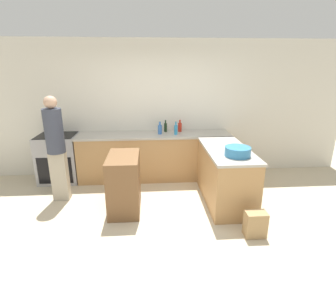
{
  "coord_description": "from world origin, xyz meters",
  "views": [
    {
      "loc": [
        -0.09,
        -3.22,
        2.19
      ],
      "look_at": [
        0.19,
        0.72,
        0.97
      ],
      "focal_mm": 28.0,
      "sensor_mm": 36.0,
      "label": 1
    }
  ],
  "objects": [
    {
      "name": "person_by_range",
      "position": [
        -1.61,
        0.95,
        0.97
      ],
      "size": [
        0.29,
        0.29,
        1.76
      ],
      "color": "#ADA38E",
      "rests_on": "ground_plane"
    },
    {
      "name": "paper_bag",
      "position": [
        1.29,
        -0.29,
        0.18
      ],
      "size": [
        0.28,
        0.18,
        0.35
      ],
      "color": "#A88456",
      "rests_on": "ground_plane"
    },
    {
      "name": "dish_soap_bottle",
      "position": [
        0.41,
        1.67,
        1.02
      ],
      "size": [
        0.07,
        0.07,
        0.25
      ],
      "color": "#338CBF",
      "rests_on": "counter_back"
    },
    {
      "name": "range_oven",
      "position": [
        -1.87,
        1.75,
        0.46
      ],
      "size": [
        0.75,
        0.61,
        0.93
      ],
      "color": "#99999E",
      "rests_on": "ground_plane"
    },
    {
      "name": "ground_plane",
      "position": [
        0.0,
        0.0,
        0.0
      ],
      "size": [
        14.0,
        14.0,
        0.0
      ],
      "primitive_type": "plane",
      "color": "beige"
    },
    {
      "name": "wine_bottle_dark",
      "position": [
        0.23,
        1.91,
        1.01
      ],
      "size": [
        0.06,
        0.06,
        0.24
      ],
      "color": "black",
      "rests_on": "counter_back"
    },
    {
      "name": "wall_back",
      "position": [
        0.0,
        2.08,
        1.35
      ],
      "size": [
        8.0,
        0.06,
        2.7
      ],
      "color": "silver",
      "rests_on": "ground_plane"
    },
    {
      "name": "island_table",
      "position": [
        -0.5,
        0.54,
        0.45
      ],
      "size": [
        0.47,
        0.8,
        0.89
      ],
      "color": "brown",
      "rests_on": "ground_plane"
    },
    {
      "name": "counter_peninsula",
      "position": [
        1.15,
        0.72,
        0.46
      ],
      "size": [
        0.69,
        1.49,
        0.92
      ],
      "color": "tan",
      "rests_on": "ground_plane"
    },
    {
      "name": "mixing_bowl",
      "position": [
        1.2,
        0.36,
        0.99
      ],
      "size": [
        0.38,
        0.38,
        0.14
      ],
      "color": "teal",
      "rests_on": "counter_peninsula"
    },
    {
      "name": "hot_sauce_bottle",
      "position": [
        0.52,
        1.91,
        1.01
      ],
      "size": [
        0.08,
        0.08,
        0.24
      ],
      "color": "red",
      "rests_on": "counter_back"
    },
    {
      "name": "counter_back",
      "position": [
        0.0,
        1.75,
        0.46
      ],
      "size": [
        2.99,
        0.63,
        0.92
      ],
      "color": "tan",
      "rests_on": "ground_plane"
    },
    {
      "name": "water_bottle_blue",
      "position": [
        0.11,
        1.74,
        1.01
      ],
      "size": [
        0.08,
        0.08,
        0.24
      ],
      "color": "#386BB7",
      "rests_on": "counter_back"
    }
  ]
}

